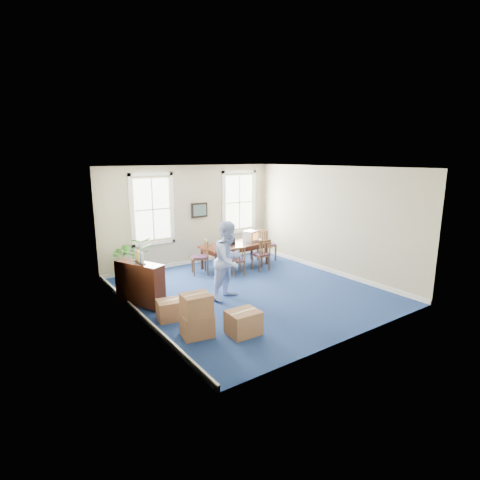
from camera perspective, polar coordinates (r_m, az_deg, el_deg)
floor at (r=9.96m, az=1.52°, el=-7.73°), size 6.50×6.50×0.00m
ceiling at (r=9.34m, az=1.63°, el=11.01°), size 6.50×6.50×0.00m
wall_back at (r=12.25m, az=-7.52°, el=3.75°), size 6.50×0.00×6.50m
wall_front at (r=7.24m, az=17.07°, el=-2.82°), size 6.50×0.00×6.50m
wall_left at (r=8.14m, az=-15.66°, el=-1.06°), size 0.00×6.50×6.50m
wall_right at (r=11.53m, az=13.66°, el=2.96°), size 0.00×6.50×6.50m
baseboard_back at (r=12.55m, az=-7.26°, el=-3.23°), size 6.00×0.04×0.12m
baseboard_left at (r=8.63m, az=-14.86°, el=-11.02°), size 0.04×6.50×0.12m
baseboard_right at (r=11.86m, az=13.18°, el=-4.41°), size 0.04×6.50×0.12m
window_left at (r=11.65m, az=-13.21°, el=4.57°), size 1.40×0.12×2.20m
window_right at (r=13.16m, az=-0.13°, el=5.78°), size 1.40×0.12×2.20m
wall_picture at (r=12.32m, az=-6.19°, el=4.54°), size 0.58×0.06×0.48m
conference_table at (r=11.96m, az=-0.73°, el=-2.35°), size 2.23×1.08×0.75m
crt_tv at (r=12.24m, az=1.64°, el=0.62°), size 0.49×0.51×0.35m
game_console at (r=12.41m, az=2.88°, el=0.06°), size 0.17×0.20×0.04m
equipment_bag at (r=11.76m, az=-1.87°, el=-0.25°), size 0.43×0.30×0.20m
chair_near_left at (r=11.11m, az=-0.47°, el=-3.16°), size 0.47×0.47×0.89m
chair_near_right at (r=11.61m, az=3.18°, el=-2.24°), size 0.45×0.45×0.98m
chair_end_left at (r=11.27m, az=-6.18°, el=-2.58°), size 0.60×0.60×1.04m
chair_end_right at (r=12.67m, az=4.12°, el=-0.71°), size 0.55×0.55×1.10m
man at (r=9.18m, az=-1.70°, el=-3.11°), size 1.14×1.01×1.94m
credenza at (r=9.16m, az=-14.98°, el=-6.67°), size 0.86×1.31×1.00m
brochure_rack at (r=8.98m, az=-15.11°, el=-2.72°), size 0.39×0.67×0.30m
potted_plant at (r=11.06m, az=-16.24°, el=-2.71°), size 1.17×1.03×1.27m
cardboard_boxes at (r=7.67m, az=-5.50°, el=-10.52°), size 1.74×1.74×0.91m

